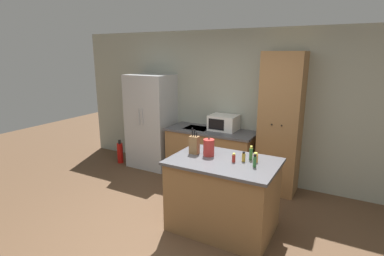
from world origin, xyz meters
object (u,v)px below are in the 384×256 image
Objects in this scene: refrigerator at (151,121)px; kettle at (209,148)px; knife_block at (194,145)px; fire_extinguisher at (120,153)px; pantry_cabinet at (280,124)px; spice_bottle_short_red at (255,161)px; spice_bottle_green_herb at (256,158)px; spice_bottle_amber_oil at (244,157)px; spice_bottle_pale_salt at (234,158)px; microwave at (224,123)px; spice_bottle_tall_dark at (251,153)px.

refrigerator is 7.55× the size of kettle.
fire_extinguisher is (-2.35, 1.13, -0.83)m from knife_block.
pantry_cabinet is 6.56× the size of knife_block.
knife_block is 0.84m from spice_bottle_short_red.
pantry_cabinet reaches higher than spice_bottle_green_herb.
spice_bottle_amber_oil reaches higher than spice_bottle_green_herb.
spice_bottle_green_herb is 0.26m from spice_bottle_pale_salt.
spice_bottle_green_herb is 3.41m from fire_extinguisher.
pantry_cabinet is 1.39m from spice_bottle_amber_oil.
knife_block is 2.74m from fire_extinguisher.
pantry_cabinet is at bearing 85.13° from spice_bottle_amber_oil.
fire_extinguisher is (-3.15, 1.06, -0.77)m from spice_bottle_green_herb.
microwave is at bearing 8.21° from fire_extinguisher.
spice_bottle_tall_dark is 1.59× the size of spice_bottle_pale_salt.
spice_bottle_green_herb is at bearing -54.01° from microwave.
knife_block is 0.57m from spice_bottle_pale_salt.
microwave is 3.93× the size of spice_bottle_green_herb.
pantry_cabinet is (2.46, 0.06, 0.21)m from refrigerator.
pantry_cabinet is 1.61m from knife_block.
spice_bottle_short_red is 0.27m from spice_bottle_pale_salt.
fire_extinguisher is (-2.15, -0.31, -0.81)m from microwave.
spice_bottle_pale_salt reaches higher than fire_extinguisher.
spice_bottle_amber_oil is at bearing 2.39° from knife_block.
refrigerator reaches higher than fire_extinguisher.
spice_bottle_amber_oil is at bearing 1.50° from kettle.
kettle is (-0.52, -0.11, 0.03)m from spice_bottle_tall_dark.
spice_bottle_tall_dark is 0.24m from spice_bottle_short_red.
microwave is at bearing 97.85° from knife_block.
refrigerator is 15.09× the size of spice_bottle_green_herb.
spice_bottle_amber_oil is 3.30m from fire_extinguisher.
fire_extinguisher is (-3.13, -0.27, -0.90)m from pantry_cabinet.
pantry_cabinet is at bearing 60.91° from knife_block.
spice_bottle_tall_dark reaches higher than spice_bottle_green_herb.
spice_bottle_tall_dark is 0.10m from spice_bottle_green_herb.
pantry_cabinet is 0.98m from microwave.
pantry_cabinet is at bearing -2.38° from microwave.
spice_bottle_pale_salt is 0.38m from kettle.
microwave is (1.48, 0.10, 0.12)m from refrigerator.
refrigerator is 5.32× the size of knife_block.
spice_bottle_short_red is 0.16m from spice_bottle_green_herb.
refrigerator is 3.75× the size of fire_extinguisher.
microwave is at bearing 105.67° from kettle.
spice_bottle_tall_dark is at bearing 9.85° from knife_block.
spice_bottle_amber_oil is at bearing 146.44° from spice_bottle_short_red.
knife_block is 3.05× the size of spice_bottle_pale_salt.
knife_block reaches higher than spice_bottle_green_herb.
fire_extinguisher is (-3.07, 1.01, -0.80)m from spice_bottle_tall_dark.
kettle is at bearing -174.83° from spice_bottle_green_herb.
microwave is 2.66× the size of spice_bottle_tall_dark.
spice_bottle_short_red is (0.84, -0.09, -0.05)m from knife_block.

